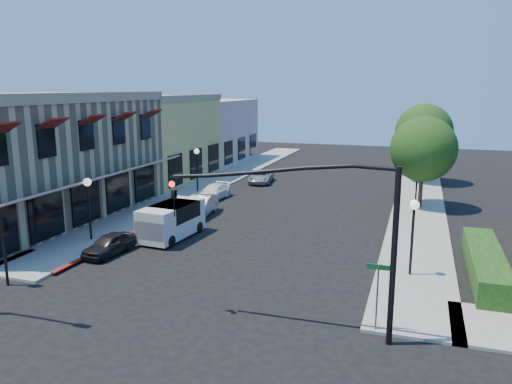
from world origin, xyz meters
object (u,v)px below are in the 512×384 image
(street_tree_a, at_px, (423,149))
(secondary_signal, at_px, (1,234))
(lamppost_right_far, at_px, (418,165))
(parked_car_c, at_px, (214,192))
(parked_car_b, at_px, (200,206))
(parked_car_d, at_px, (261,177))
(lamppost_right_near, at_px, (413,218))
(parked_car_a, at_px, (109,244))
(street_name_sign, at_px, (378,286))
(street_tree_b, at_px, (424,132))
(lamppost_left_far, at_px, (197,159))
(white_van, at_px, (171,219))
(signal_mast_arm, at_px, (329,220))
(lamppost_left_near, at_px, (88,193))

(street_tree_a, relative_size, secondary_signal, 1.95)
(lamppost_right_far, xyz_separation_m, parked_car_c, (-14.70, -4.00, -2.18))
(parked_car_b, xyz_separation_m, parked_car_d, (0.32, 12.32, -0.10))
(lamppost_right_near, height_order, parked_car_a, lamppost_right_near)
(street_name_sign, relative_size, lamppost_right_far, 0.70)
(street_tree_b, height_order, secondary_signal, street_tree_b)
(secondary_signal, bearing_deg, street_tree_a, 50.79)
(lamppost_left_far, height_order, lamppost_right_far, same)
(street_tree_a, relative_size, lamppost_left_far, 1.82)
(parked_car_b, distance_m, parked_car_d, 12.32)
(lamppost_right_near, height_order, parked_car_b, lamppost_right_near)
(white_van, bearing_deg, lamppost_right_far, 47.21)
(street_tree_b, distance_m, parked_car_c, 19.62)
(lamppost_right_near, height_order, white_van, lamppost_right_near)
(street_tree_b, height_order, signal_mast_arm, street_tree_b)
(lamppost_right_near, xyz_separation_m, parked_car_a, (-14.70, -1.60, -2.19))
(street_tree_b, relative_size, lamppost_right_far, 1.97)
(signal_mast_arm, relative_size, lamppost_left_far, 2.24)
(white_van, bearing_deg, lamppost_left_near, -154.07)
(street_name_sign, xyz_separation_m, white_van, (-12.02, 7.74, -0.57))
(parked_car_c, distance_m, parked_car_d, 7.62)
(street_name_sign, height_order, lamppost_right_near, lamppost_right_near)
(parked_car_a, relative_size, parked_car_b, 0.80)
(secondary_signal, relative_size, parked_car_a, 1.04)
(street_tree_b, bearing_deg, white_van, -121.12)
(lamppost_left_near, xyz_separation_m, parked_car_c, (2.30, 12.00, -2.18))
(street_tree_a, bearing_deg, lamppost_left_near, -141.02)
(parked_car_c, height_order, parked_car_d, parked_car_d)
(street_tree_a, xyz_separation_m, street_name_sign, (-1.30, -19.80, -2.50))
(lamppost_left_far, xyz_separation_m, parked_car_b, (3.38, -6.82, -2.07))
(street_tree_a, xyz_separation_m, lamppost_right_far, (-0.30, 2.00, -1.46))
(street_name_sign, height_order, parked_car_c, street_name_sign)
(lamppost_left_near, xyz_separation_m, lamppost_right_far, (17.00, 16.00, 0.00))
(lamppost_left_near, bearing_deg, signal_mast_arm, -24.37)
(street_tree_b, bearing_deg, parked_car_c, -141.34)
(lamppost_left_near, xyz_separation_m, white_van, (3.98, 1.94, -1.61))
(street_tree_b, bearing_deg, secondary_signal, -118.77)
(lamppost_left_near, relative_size, white_van, 0.79)
(lamppost_left_near, height_order, lamppost_right_near, same)
(lamppost_right_near, distance_m, parked_car_d, 23.70)
(secondary_signal, bearing_deg, parked_car_c, 84.47)
(white_van, relative_size, parked_car_c, 1.19)
(signal_mast_arm, height_order, parked_car_c, signal_mast_arm)
(white_van, bearing_deg, secondary_signal, -112.21)
(secondary_signal, relative_size, street_name_sign, 1.33)
(parked_car_b, relative_size, parked_car_d, 1.00)
(signal_mast_arm, relative_size, lamppost_right_near, 2.24)
(parked_car_b, bearing_deg, parked_car_a, -103.50)
(signal_mast_arm, bearing_deg, street_tree_a, 81.83)
(parked_car_a, bearing_deg, parked_car_b, 88.43)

